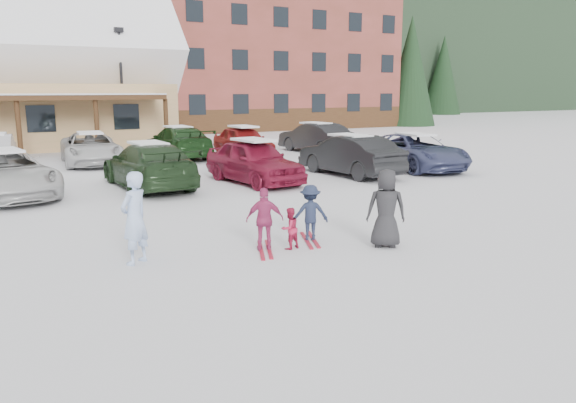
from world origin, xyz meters
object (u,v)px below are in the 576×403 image
alpine_hotel (226,27)px  parked_car_3 (149,165)px  parked_car_4 (254,161)px  parked_car_12 (244,142)px  parked_car_11 (178,142)px  lamp_post (122,81)px  parked_car_6 (415,152)px  adult_skier (134,218)px  parked_car_2 (4,174)px  parked_car_5 (350,155)px  child_magenta (265,219)px  parked_car_13 (316,138)px  child_navy (310,213)px  bystander_dark (386,208)px  toddler_red (290,228)px  parked_car_10 (91,148)px

alpine_hotel → parked_car_3: size_ratio=5.96×
parked_car_4 → parked_car_12: (2.95, 7.50, -0.02)m
parked_car_12 → parked_car_11: bearing=161.1°
lamp_post → parked_car_6: 17.56m
adult_skier → parked_car_6: size_ratio=0.34×
parked_car_4 → parked_car_11: (-0.09, 8.47, -0.01)m
parked_car_2 → parked_car_5: (12.01, -1.30, 0.05)m
parked_car_2 → parked_car_12: bearing=20.3°
child_magenta → parked_car_2: (-4.48, 9.09, 0.07)m
child_magenta → alpine_hotel: bearing=-89.1°
lamp_post → parked_car_3: (-2.35, -14.21, -2.98)m
parked_car_4 → parked_car_13: 10.36m
alpine_hotel → parked_car_6: size_ratio=5.93×
child_navy → parked_car_13: parked_car_13 is taller
child_magenta → bystander_dark: 2.57m
lamp_post → parked_car_4: (1.21, -14.98, -2.97)m
lamp_post → child_navy: bearing=-92.6°
parked_car_2 → child_navy: bearing=-67.1°
toddler_red → parked_car_13: size_ratio=0.19×
adult_skier → parked_car_12: bearing=-156.8°
child_magenta → parked_car_3: parked_car_3 is taller
lamp_post → child_navy: 22.92m
child_navy → parked_car_5: bearing=-108.6°
alpine_hotel → adult_skier: 41.07m
parked_car_12 → parked_car_6: bearing=-60.4°
parked_car_11 → parked_car_10: bearing=4.3°
lamp_post → parked_car_11: 7.25m
adult_skier → parked_car_2: 8.92m
lamp_post → toddler_red: size_ratio=7.56×
child_navy → parked_car_6: bearing=-120.4°
child_magenta → parked_car_5: 10.84m
parked_car_5 → parked_car_13: parked_car_5 is taller
toddler_red → parked_car_10: bearing=-98.9°
toddler_red → bystander_dark: bystander_dark is taller
adult_skier → parked_car_11: adult_skier is taller
parked_car_5 → parked_car_10: parked_car_5 is taller
parked_car_4 → child_navy: bearing=-113.6°
child_magenta → parked_car_12: parked_car_12 is taller
parked_car_10 → parked_car_11: bearing=9.4°
lamp_post → parked_car_2: (-6.75, -13.81, -3.02)m
bystander_dark → parked_car_6: size_ratio=0.31×
child_navy → child_magenta: child_magenta is taller
child_navy → alpine_hotel: bearing=-88.7°
lamp_post → parked_car_2: bearing=-116.0°
parked_car_2 → parked_car_11: parked_car_11 is taller
child_magenta → parked_car_13: bearing=-102.2°
parked_car_3 → adult_skier: bearing=71.3°
bystander_dark → toddler_red: bearing=9.1°
parked_car_10 → parked_car_13: size_ratio=1.08×
parked_car_10 → child_navy: bearing=-78.7°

